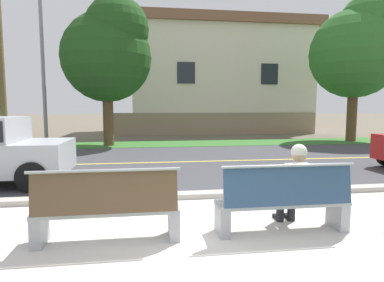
# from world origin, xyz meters

# --- Properties ---
(ground_plane) EXTENTS (140.00, 140.00, 0.00)m
(ground_plane) POSITION_xyz_m (0.00, 8.00, 0.00)
(ground_plane) COLOR #665B4C
(sidewalk_pavement) EXTENTS (44.00, 3.60, 0.01)m
(sidewalk_pavement) POSITION_xyz_m (0.00, 0.40, 0.01)
(sidewalk_pavement) COLOR beige
(sidewalk_pavement) RESTS_ON ground_plane
(curb_edge) EXTENTS (44.00, 0.30, 0.11)m
(curb_edge) POSITION_xyz_m (0.00, 2.35, 0.06)
(curb_edge) COLOR #ADA89E
(curb_edge) RESTS_ON ground_plane
(street_asphalt) EXTENTS (52.00, 8.00, 0.01)m
(street_asphalt) POSITION_xyz_m (0.00, 6.50, 0.00)
(street_asphalt) COLOR #424247
(street_asphalt) RESTS_ON ground_plane
(road_centre_line) EXTENTS (48.00, 0.14, 0.01)m
(road_centre_line) POSITION_xyz_m (0.00, 6.50, 0.01)
(road_centre_line) COLOR #E0CC4C
(road_centre_line) RESTS_ON ground_plane
(far_verge_grass) EXTENTS (48.00, 2.80, 0.02)m
(far_verge_grass) POSITION_xyz_m (0.00, 11.82, 0.01)
(far_verge_grass) COLOR #38702D
(far_verge_grass) RESTS_ON ground_plane
(bench_left) EXTENTS (1.85, 0.48, 1.01)m
(bench_left) POSITION_xyz_m (-1.19, 0.39, 0.46)
(bench_left) COLOR #9EA0A8
(bench_left) RESTS_ON ground_plane
(bench_right) EXTENTS (1.85, 0.48, 1.01)m
(bench_right) POSITION_xyz_m (1.19, 0.39, 0.46)
(bench_right) COLOR #9EA0A8
(bench_right) RESTS_ON ground_plane
(seated_person_white) EXTENTS (0.52, 0.68, 1.25)m
(seated_person_white) POSITION_xyz_m (1.43, 0.56, 0.68)
(seated_person_white) COLOR black
(seated_person_white) RESTS_ON ground_plane
(streetlamp) EXTENTS (0.24, 2.10, 7.89)m
(streetlamp) POSITION_xyz_m (-5.05, 11.60, 4.46)
(streetlamp) COLOR gray
(streetlamp) RESTS_ON ground_plane
(shade_tree_left) EXTENTS (3.96, 3.96, 6.54)m
(shade_tree_left) POSITION_xyz_m (-2.22, 11.35, 4.25)
(shade_tree_left) COLOR brown
(shade_tree_left) RESTS_ON ground_plane
(shade_tree_centre) EXTENTS (4.44, 4.44, 7.32)m
(shade_tree_centre) POSITION_xyz_m (9.97, 11.62, 4.76)
(shade_tree_centre) COLOR brown
(shade_tree_centre) RESTS_ON ground_plane
(garden_wall) EXTENTS (13.00, 0.36, 1.40)m
(garden_wall) POSITION_xyz_m (3.85, 16.46, 0.70)
(garden_wall) COLOR gray
(garden_wall) RESTS_ON ground_plane
(house_across_street) EXTENTS (12.87, 6.91, 7.60)m
(house_across_street) POSITION_xyz_m (4.53, 19.66, 3.85)
(house_across_street) COLOR beige
(house_across_street) RESTS_ON ground_plane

